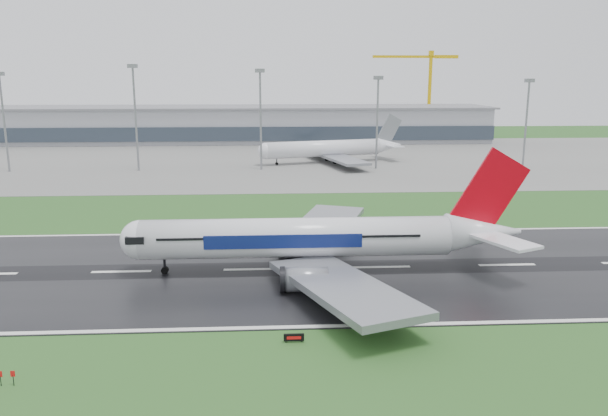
{
  "coord_description": "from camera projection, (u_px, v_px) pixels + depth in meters",
  "views": [
    {
      "loc": [
        23.05,
        -87.26,
        29.24
      ],
      "look_at": [
        28.55,
        12.0,
        7.0
      ],
      "focal_mm": 35.0,
      "sensor_mm": 36.0,
      "label": 1
    }
  ],
  "objects": [
    {
      "name": "ground",
      "position": [
        121.0,
        272.0,
        90.16
      ],
      "size": [
        520.0,
        520.0,
        0.0
      ],
      "primitive_type": "plane",
      "color": "#224E1C",
      "rests_on": "ground"
    },
    {
      "name": "runway",
      "position": [
        121.0,
        272.0,
        90.15
      ],
      "size": [
        400.0,
        45.0,
        0.1
      ],
      "primitive_type": "cube",
      "color": "black",
      "rests_on": "ground"
    },
    {
      "name": "apron",
      "position": [
        207.0,
        159.0,
        211.95
      ],
      "size": [
        400.0,
        130.0,
        0.08
      ],
      "primitive_type": "cube",
      "color": "slate",
      "rests_on": "ground"
    },
    {
      "name": "terminal",
      "position": [
        220.0,
        125.0,
        268.79
      ],
      "size": [
        240.0,
        36.0,
        15.0
      ],
      "primitive_type": "cube",
      "color": "#91939C",
      "rests_on": "ground"
    },
    {
      "name": "main_airliner",
      "position": [
        324.0,
        214.0,
        88.69
      ],
      "size": [
        60.84,
        57.96,
        17.92
      ],
      "primitive_type": null,
      "rotation": [
        0.0,
        0.0,
        0.0
      ],
      "color": "silver",
      "rests_on": "runway"
    },
    {
      "name": "parked_airliner",
      "position": [
        329.0,
        140.0,
        202.18
      ],
      "size": [
        64.46,
        61.89,
        15.6
      ],
      "primitive_type": null,
      "rotation": [
        0.0,
        0.0,
        0.27
      ],
      "color": "white",
      "rests_on": "apron"
    },
    {
      "name": "tower_crane",
      "position": [
        429.0,
        94.0,
        285.94
      ],
      "size": [
        41.47,
        3.3,
        41.16
      ],
      "primitive_type": null,
      "rotation": [
        0.0,
        0.0,
        0.03
      ],
      "color": "#DCAB07",
      "rests_on": "ground"
    },
    {
      "name": "runway_sign",
      "position": [
        294.0,
        338.0,
        66.33
      ],
      "size": [
        2.31,
        0.68,
        1.04
      ],
      "primitive_type": null,
      "rotation": [
        0.0,
        0.0,
        0.19
      ],
      "color": "black",
      "rests_on": "ground"
    },
    {
      "name": "floodmast_1",
      "position": [
        4.0,
        125.0,
        181.24
      ],
      "size": [
        0.64,
        0.64,
        29.24
      ],
      "primitive_type": "cylinder",
      "color": "gray",
      "rests_on": "ground"
    },
    {
      "name": "floodmast_2",
      "position": [
        136.0,
        120.0,
        183.14
      ],
      "size": [
        0.64,
        0.64,
        31.54
      ],
      "primitive_type": "cylinder",
      "color": "gray",
      "rests_on": "ground"
    },
    {
      "name": "floodmast_3",
      "position": [
        261.0,
        122.0,
        185.38
      ],
      "size": [
        0.64,
        0.64,
        30.19
      ],
      "primitive_type": "cylinder",
      "color": "gray",
      "rests_on": "ground"
    },
    {
      "name": "floodmast_4",
      "position": [
        377.0,
        125.0,
        187.61
      ],
      "size": [
        0.64,
        0.64,
        28.05
      ],
      "primitive_type": "cylinder",
      "color": "gray",
      "rests_on": "ground"
    },
    {
      "name": "floodmast_5",
      "position": [
        526.0,
        126.0,
        190.31
      ],
      "size": [
        0.64,
        0.64,
        27.19
      ],
      "primitive_type": "cylinder",
      "color": "gray",
      "rests_on": "ground"
    }
  ]
}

